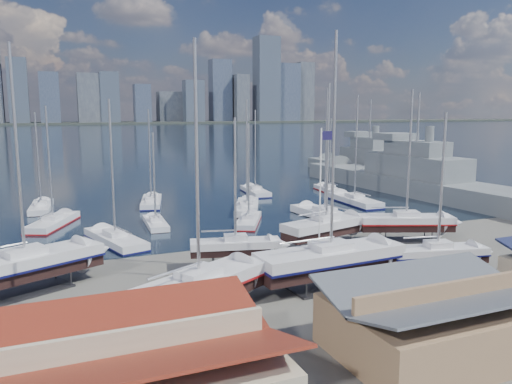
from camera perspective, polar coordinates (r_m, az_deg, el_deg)
name	(u,v)px	position (r m, az deg, el deg)	size (l,w,h in m)	color
ground	(306,271)	(44.21, 5.71, -8.93)	(1400.00, 1400.00, 0.00)	#605E59
water	(80,133)	(347.77, -19.45, 6.34)	(1400.00, 600.00, 0.40)	#1B283E
far_shore	(66,123)	(607.38, -20.94, 7.35)	(1400.00, 80.00, 2.20)	#2D332D
skyline	(56,89)	(601.34, -21.89, 10.91)	(639.14, 43.80, 107.69)	#475166
shed_red	(116,376)	(23.90, -15.72, -19.61)	(14.70, 9.45, 4.51)	#BFB293
shed_grey	(439,316)	(31.23, 20.22, -13.12)	(12.60, 8.40, 4.17)	#8C6B4C
sailboat_cradle_0	(26,265)	(42.03, -24.83, -7.58)	(11.91, 7.89, 18.58)	#2D2D33
sailboat_cradle_1	(199,288)	(33.78, -6.51, -10.82)	(11.47, 8.23, 18.15)	#2D2D33
sailboat_cradle_2	(236,246)	(44.47, -2.35, -6.19)	(8.27, 4.11, 13.23)	#2D2D33
sailboat_cradle_3	(331,259)	(39.83, 8.54, -7.63)	(12.47, 4.17, 19.58)	#2D2D33
sailboat_cradle_4	(326,226)	(51.63, 8.01, -3.92)	(10.51, 5.29, 16.48)	#2D2D33
sailboat_cradle_5	(438,253)	(44.79, 20.05, -6.61)	(8.64, 4.18, 13.65)	#2D2D33
sailboat_cradle_6	(406,222)	(55.62, 16.78, -3.31)	(10.21, 6.25, 15.99)	#2D2D33
sailboat_moored_1	(53,224)	(65.17, -22.16, -3.39)	(6.73, 10.36, 15.09)	black
sailboat_moored_2	(41,208)	(76.25, -23.33, -1.71)	(3.38, 9.62, 14.26)	black
sailboat_moored_3	(115,241)	(54.53, -15.77, -5.41)	(5.69, 10.88, 15.67)	black
sailboat_moored_4	(156,224)	(61.54, -11.40, -3.58)	(2.63, 7.95, 11.84)	black
sailboat_moored_5	(151,203)	(75.63, -11.87, -1.25)	(4.97, 10.22, 14.72)	black
sailboat_moored_6	(249,222)	(61.58, -0.85, -3.41)	(6.23, 8.77, 12.94)	black
sailboat_moored_7	(247,208)	(69.81, -1.04, -1.90)	(7.04, 10.93, 16.07)	black
sailboat_moored_8	(255,192)	(83.96, -0.09, -0.03)	(3.74, 10.03, 14.66)	black
sailboat_moored_9	(325,216)	(65.18, 7.85, -2.78)	(4.39, 11.82, 17.45)	black
sailboat_moored_10	(354,202)	(76.42, 11.19, -1.12)	(3.63, 11.42, 16.90)	black
sailboat_moored_11	(329,190)	(87.03, 8.38, 0.20)	(3.71, 9.13, 13.26)	black
naval_ship_east	(415,184)	(88.43, 17.69, 0.90)	(11.59, 53.62, 18.79)	slate
naval_ship_west	(368,168)	(110.12, 12.70, 2.65)	(7.12, 42.44, 17.81)	slate
car_a	(186,325)	(31.90, -8.00, -14.77)	(1.89, 4.70, 1.60)	gray
car_b	(231,335)	(30.65, -2.91, -15.97)	(1.44, 4.12, 1.36)	gray
car_c	(469,293)	(39.77, 23.15, -10.54)	(2.61, 5.65, 1.57)	gray
car_d	(511,287)	(42.49, 27.10, -9.69)	(1.96, 4.83, 1.40)	gray
flagpole	(321,192)	(41.58, 7.45, 0.05)	(1.09, 0.12, 12.40)	white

